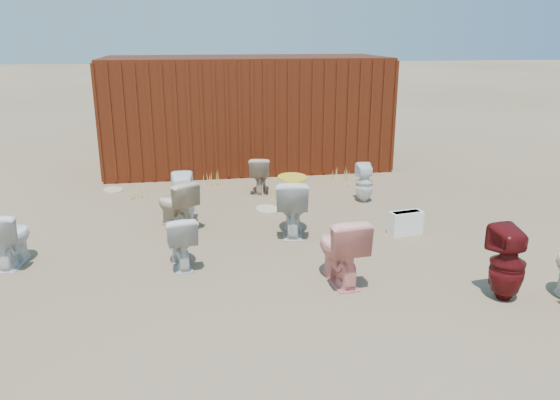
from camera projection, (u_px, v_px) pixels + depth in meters
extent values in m
plane|color=brown|center=(287.00, 250.00, 7.56)|extent=(100.00, 100.00, 0.00)
cube|color=#49160C|center=(246.00, 112.00, 12.11)|extent=(6.00, 2.40, 2.40)
imported|color=white|center=(10.00, 238.00, 7.00)|extent=(0.48, 0.76, 0.74)
imported|color=pink|center=(340.00, 249.00, 6.50)|extent=(0.55, 0.87, 0.85)
imported|color=silver|center=(180.00, 240.00, 6.97)|extent=(0.50, 0.74, 0.70)
imported|color=#550E10|center=(507.00, 264.00, 6.06)|extent=(0.43, 0.44, 0.86)
imported|color=white|center=(183.00, 199.00, 8.47)|extent=(0.37, 0.38, 0.83)
imported|color=#C0AD8C|center=(176.00, 204.00, 8.31)|extent=(0.77, 0.86, 0.77)
imported|color=tan|center=(260.00, 174.00, 10.23)|extent=(0.50, 0.73, 0.69)
imported|color=silver|center=(292.00, 206.00, 8.07)|extent=(0.63, 0.92, 0.86)
imported|color=white|center=(364.00, 183.00, 9.66)|extent=(0.32, 0.33, 0.69)
ellipsoid|color=gold|center=(293.00, 178.00, 7.94)|extent=(0.43, 0.54, 0.02)
cube|color=white|center=(406.00, 223.00, 8.13)|extent=(0.53, 0.28, 0.35)
ellipsoid|color=#C5B78F|center=(267.00, 209.00, 9.29)|extent=(0.43, 0.53, 0.02)
ellipsoid|color=#BFB18A|center=(113.00, 190.00, 10.43)|extent=(0.49, 0.56, 0.02)
cone|color=tan|center=(139.00, 190.00, 9.98)|extent=(0.36, 0.36, 0.26)
cone|color=tan|center=(272.00, 191.00, 9.96)|extent=(0.32, 0.32, 0.25)
cone|color=tan|center=(360.00, 181.00, 10.47)|extent=(0.36, 0.36, 0.33)
cone|color=tan|center=(211.00, 179.00, 10.68)|extent=(0.30, 0.30, 0.30)
cone|color=tan|center=(341.00, 175.00, 10.99)|extent=(0.34, 0.34, 0.30)
cone|color=tan|center=(502.00, 227.00, 8.11)|extent=(0.28, 0.28, 0.24)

